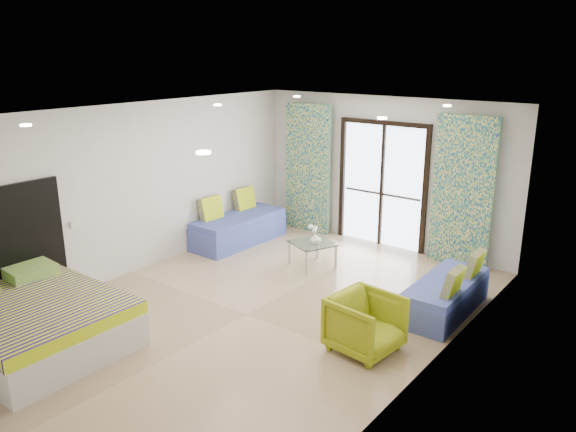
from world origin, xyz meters
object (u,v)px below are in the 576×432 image
Objects in this scene: coffee_table at (313,245)px; daybed_right at (446,295)px; daybed_left at (238,227)px; bed at (34,322)px; armchair at (366,321)px.

daybed_right is at bearing -6.24° from coffee_table.
daybed_left is 2.28× the size of coffee_table.
daybed_left is 1.81m from coffee_table.
daybed_left is at bearing 98.37° from bed.
daybed_right is (3.59, 3.92, -0.05)m from bed.
daybed_left is (-0.64, 4.33, -0.02)m from bed.
daybed_left reaches higher than armchair.
daybed_left is 4.25m from daybed_right.
daybed_left is 2.49× the size of armchair.
daybed_left reaches higher than coffee_table.
bed is 2.55× the size of coffee_table.
daybed_right is 1.61m from armchair.
coffee_table is 1.09× the size of armchair.
daybed_right reaches higher than coffee_table.
daybed_right is at bearing -6.90° from armchair.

